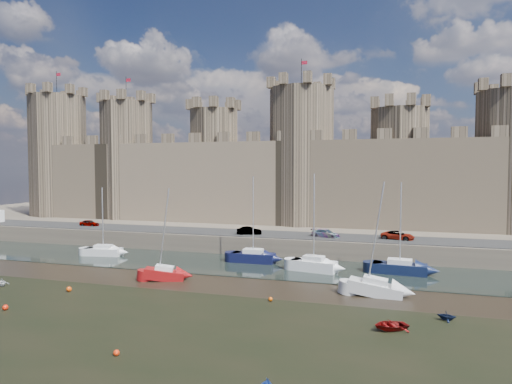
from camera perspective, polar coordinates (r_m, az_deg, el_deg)
ground at (r=35.78m, az=-13.99°, el=-16.73°), size 160.00×160.00×0.00m
seaweed_patch at (r=31.15m, az=-20.05°, el=-19.88°), size 70.00×34.00×0.01m
water_channel at (r=56.90m, az=-1.28°, el=-9.16°), size 160.00×12.00×0.08m
quay at (r=91.15m, az=5.86°, el=-3.80°), size 160.00×60.00×2.50m
road at (r=65.88m, az=1.46°, el=-5.27°), size 160.00×7.00×0.10m
castle at (r=78.91m, az=3.75°, el=2.74°), size 108.50×11.00×29.00m
car_0 at (r=79.58m, az=-20.12°, el=-3.67°), size 3.17×1.28×1.08m
car_1 at (r=65.23m, az=-0.87°, el=-4.88°), size 3.75×2.22×1.17m
car_2 at (r=63.53m, az=8.72°, el=-5.13°), size 4.27×2.64×1.15m
car_3 at (r=63.56m, az=17.29°, el=-5.21°), size 4.60×2.81×1.19m
sailboat_0 at (r=66.23m, az=-18.56°, el=-6.96°), size 5.22×2.72×9.30m
sailboat_1 at (r=58.37m, az=-0.36°, el=-8.04°), size 5.47×2.20×10.90m
sailboat_2 at (r=53.92m, az=7.22°, el=-8.95°), size 5.52×2.92×11.31m
sailboat_3 at (r=54.86m, az=17.53°, el=-8.95°), size 6.05×2.70×10.36m
sailboat_4 at (r=50.65m, az=-11.35°, el=-9.94°), size 4.55×2.96×9.93m
sailboat_5 at (r=45.33m, az=14.70°, el=-11.47°), size 5.08×2.11×10.83m
dinghy_3 at (r=53.94m, az=-29.16°, el=-9.84°), size 1.90×1.83×0.77m
dinghy_4 at (r=36.64m, az=16.47°, el=-15.80°), size 3.47×3.30×0.59m
dinghy_7 at (r=40.12m, az=22.74°, el=-14.12°), size 1.43×1.24×0.74m
buoy_0 at (r=45.11m, az=-28.85°, el=-12.52°), size 0.48×0.48×0.48m
buoy_1 at (r=48.89m, az=-22.34°, el=-11.16°), size 0.50×0.50×0.50m
buoy_2 at (r=32.22m, az=-17.05°, el=-18.66°), size 0.40×0.40×0.40m
buoy_3 at (r=42.26m, az=1.83°, el=-13.25°), size 0.40×0.40×0.40m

